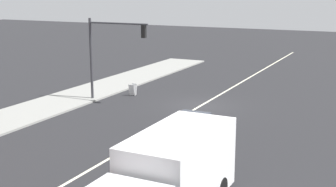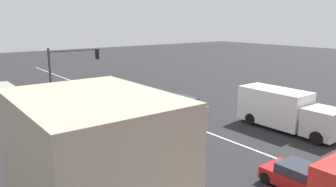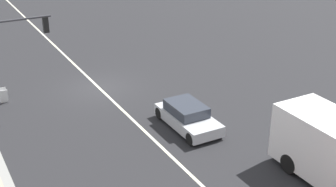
% 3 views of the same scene
% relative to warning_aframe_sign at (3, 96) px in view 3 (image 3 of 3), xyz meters
% --- Properties ---
extents(lane_marking_center, '(0.16, 60.00, 0.01)m').
position_rel_warning_aframe_sign_xyz_m(lane_marking_center, '(-5.67, 0.62, -0.42)').
color(lane_marking_center, beige).
rests_on(lane_marking_center, ground).
extents(warning_aframe_sign, '(0.45, 0.53, 0.84)m').
position_rel_warning_aframe_sign_xyz_m(warning_aframe_sign, '(0.00, 0.00, 0.00)').
color(warning_aframe_sign, silver).
rests_on(warning_aframe_sign, ground).
extents(sedan_silver, '(1.88, 4.11, 1.29)m').
position_rel_warning_aframe_sign_xyz_m(sedan_silver, '(-7.87, 7.86, 0.19)').
color(sedan_silver, '#B7BABF').
rests_on(sedan_silver, ground).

